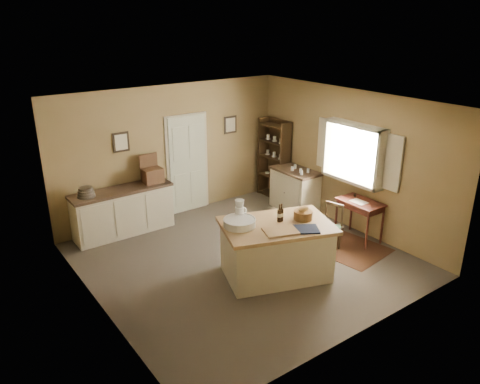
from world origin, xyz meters
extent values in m
plane|color=brown|center=(0.00, 0.00, 0.00)|extent=(5.00, 5.00, 0.00)
cube|color=olive|center=(0.00, 2.50, 1.35)|extent=(5.00, 0.10, 2.70)
cube|color=olive|center=(0.00, -2.50, 1.35)|extent=(5.00, 0.10, 2.70)
cube|color=olive|center=(-2.50, 0.00, 1.35)|extent=(0.10, 5.00, 2.70)
cube|color=olive|center=(2.50, 0.00, 1.35)|extent=(0.10, 5.00, 2.70)
plane|color=silver|center=(0.00, 0.00, 2.70)|extent=(5.00, 5.00, 0.00)
cube|color=beige|center=(0.35, 2.47, 1.05)|extent=(0.97, 0.06, 2.11)
cube|color=black|center=(-1.05, 2.48, 1.72)|extent=(0.32, 0.02, 0.38)
cube|color=beige|center=(-1.05, 2.47, 1.72)|extent=(0.24, 0.01, 0.30)
cube|color=black|center=(1.45, 2.48, 1.72)|extent=(0.32, 0.02, 0.38)
cube|color=beige|center=(1.45, 2.47, 1.72)|extent=(0.24, 0.01, 0.30)
cube|color=#BAB195|center=(2.38, -0.20, 1.02)|extent=(0.25, 1.32, 0.06)
cube|color=#BAB195|center=(2.38, -0.20, 2.08)|extent=(0.25, 1.32, 0.06)
cube|color=white|center=(2.50, -0.20, 1.55)|extent=(0.01, 1.20, 1.00)
cube|color=#BAB195|center=(2.46, -1.02, 1.55)|extent=(0.04, 0.35, 1.00)
cube|color=#BAB195|center=(2.46, 0.62, 1.55)|extent=(0.04, 0.35, 1.00)
cube|color=#BAB195|center=(0.12, -0.71, 0.42)|extent=(1.83, 1.47, 0.85)
cube|color=olive|center=(0.12, -0.71, 0.88)|extent=(1.98, 1.62, 0.06)
cylinder|color=white|center=(-0.40, -0.43, 0.96)|extent=(0.50, 0.50, 0.11)
cube|color=olive|center=(-0.03, -0.97, 0.92)|extent=(0.58, 0.49, 0.03)
cube|color=black|center=(0.33, -1.13, 0.92)|extent=(0.50, 0.48, 0.02)
cylinder|color=brown|center=(0.57, -0.81, 0.98)|extent=(0.30, 0.30, 0.14)
cylinder|color=black|center=(0.21, -0.66, 1.05)|extent=(0.07, 0.07, 0.29)
cylinder|color=black|center=(0.24, -0.66, 1.05)|extent=(0.07, 0.07, 0.29)
cube|color=#BAB195|center=(-1.24, 2.20, 0.42)|extent=(1.88, 0.52, 0.85)
cube|color=#332319|center=(-1.24, 2.20, 0.88)|extent=(1.92, 0.55, 0.05)
cube|color=#4D301D|center=(-0.58, 2.20, 1.04)|extent=(0.38, 0.28, 0.28)
cylinder|color=#59544F|center=(-1.90, 2.20, 0.99)|extent=(0.32, 0.32, 0.18)
cube|color=#492817|center=(1.75, -0.62, 0.00)|extent=(1.31, 1.74, 0.01)
cube|color=#36150F|center=(2.20, -0.62, 0.75)|extent=(0.50, 0.82, 0.03)
cube|color=#36150F|center=(2.20, -0.62, 0.68)|extent=(0.44, 0.76, 0.10)
cube|color=silver|center=(2.15, -0.62, 0.77)|extent=(0.22, 0.30, 0.01)
cylinder|color=black|center=(2.30, -0.39, 0.79)|extent=(0.05, 0.05, 0.05)
cylinder|color=#36150F|center=(1.99, -0.99, 0.36)|extent=(0.04, 0.04, 0.72)
cylinder|color=#36150F|center=(2.41, -0.99, 0.36)|extent=(0.04, 0.04, 0.72)
cylinder|color=#36150F|center=(1.99, -0.25, 0.36)|extent=(0.04, 0.04, 0.72)
cylinder|color=#36150F|center=(2.41, -0.25, 0.36)|extent=(0.04, 0.04, 0.72)
cube|color=#BAB195|center=(2.20, 1.15, 0.42)|extent=(0.56, 1.01, 0.85)
cube|color=#332319|center=(2.20, 1.15, 0.88)|extent=(0.59, 1.05, 0.05)
cylinder|color=silver|center=(2.17, 1.00, 0.95)|extent=(0.24, 0.24, 0.09)
cube|color=#2F2012|center=(2.31, 1.61, 0.90)|extent=(0.31, 0.04, 1.80)
cube|color=#2F2012|center=(2.31, 2.39, 0.90)|extent=(0.31, 0.04, 1.80)
cube|color=#2F2012|center=(2.45, 2.00, 0.90)|extent=(0.02, 0.81, 1.80)
cube|color=#2F2012|center=(2.31, 2.00, 0.05)|extent=(0.31, 0.77, 0.03)
cube|color=#2F2012|center=(2.31, 2.00, 0.50)|extent=(0.31, 0.77, 0.03)
cube|color=#2F2012|center=(2.31, 2.00, 0.95)|extent=(0.31, 0.77, 0.03)
cube|color=#2F2012|center=(2.31, 2.00, 1.31)|extent=(0.31, 0.77, 0.03)
cube|color=#2F2012|center=(2.31, 2.00, 1.67)|extent=(0.31, 0.77, 0.03)
cylinder|color=white|center=(2.31, 2.00, 1.01)|extent=(0.12, 0.12, 0.11)
camera|label=1|loc=(-4.23, -5.75, 3.98)|focal=35.00mm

